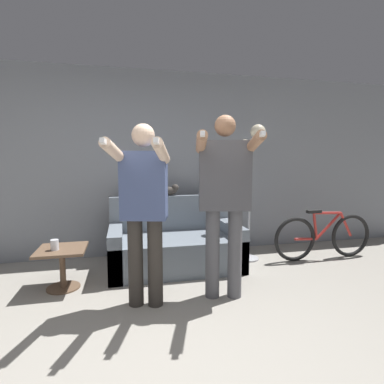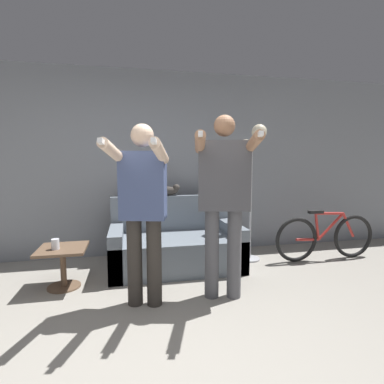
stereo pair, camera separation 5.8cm
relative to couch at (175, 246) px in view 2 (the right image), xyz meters
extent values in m
plane|color=gray|center=(-0.44, -1.80, -0.27)|extent=(16.00, 16.00, 0.00)
cube|color=gray|center=(-0.44, 0.63, 1.03)|extent=(10.00, 0.05, 2.60)
cube|color=slate|center=(0.00, -0.05, -0.07)|extent=(1.62, 0.90, 0.41)
cube|color=slate|center=(0.00, 0.33, 0.37)|extent=(1.62, 0.14, 0.47)
cube|color=slate|center=(-0.73, -0.05, 0.00)|extent=(0.16, 0.90, 0.55)
cube|color=slate|center=(0.73, -0.05, 0.00)|extent=(0.16, 0.90, 0.55)
cylinder|color=#38332D|center=(-0.53, -0.93, 0.14)|extent=(0.14, 0.14, 0.82)
cylinder|color=#38332D|center=(-0.35, -0.97, 0.14)|extent=(0.14, 0.14, 0.82)
cube|color=#475684|center=(-0.44, -0.95, 0.86)|extent=(0.45, 0.32, 0.62)
sphere|color=beige|center=(-0.44, -0.95, 1.31)|extent=(0.21, 0.21, 0.21)
cylinder|color=beige|center=(-0.69, -1.13, 1.16)|extent=(0.22, 0.51, 0.21)
cube|color=white|center=(-0.75, -1.37, 1.22)|extent=(0.07, 0.13, 0.06)
cylinder|color=beige|center=(-0.31, -1.23, 1.16)|extent=(0.22, 0.51, 0.21)
cube|color=white|center=(-0.37, -1.47, 1.22)|extent=(0.07, 0.13, 0.06)
cylinder|color=#56565B|center=(0.22, -0.93, 0.17)|extent=(0.14, 0.14, 0.88)
cylinder|color=#56565B|center=(0.44, -0.97, 0.17)|extent=(0.14, 0.14, 0.88)
cube|color=#4C4C51|center=(0.33, -0.95, 0.94)|extent=(0.53, 0.32, 0.66)
sphere|color=#9E7051|center=(0.33, -0.95, 1.41)|extent=(0.20, 0.20, 0.20)
cylinder|color=#9E7051|center=(0.05, -1.14, 1.24)|extent=(0.20, 0.52, 0.18)
cube|color=white|center=(0.00, -1.38, 1.29)|extent=(0.06, 0.13, 0.06)
cylinder|color=#9E7051|center=(0.50, -1.24, 1.24)|extent=(0.20, 0.52, 0.18)
cube|color=white|center=(0.45, -1.48, 1.29)|extent=(0.06, 0.13, 0.06)
ellipsoid|color=#3D3833|center=(-0.07, 0.33, 0.67)|extent=(0.33, 0.11, 0.12)
sphere|color=#3D3833|center=(0.07, 0.33, 0.71)|extent=(0.10, 0.10, 0.10)
ellipsoid|color=#3D3833|center=(-0.25, 0.35, 0.63)|extent=(0.18, 0.04, 0.04)
cone|color=#3D3833|center=(0.05, 0.31, 0.75)|extent=(0.03, 0.03, 0.03)
cone|color=#3D3833|center=(0.05, 0.35, 0.75)|extent=(0.03, 0.03, 0.03)
cylinder|color=#B2B2B7|center=(1.03, 0.05, -0.26)|extent=(0.29, 0.29, 0.02)
cylinder|color=#B2B2B7|center=(1.03, 0.05, 0.55)|extent=(0.03, 0.03, 1.65)
sphere|color=#F4E5C1|center=(1.13, 0.05, 1.46)|extent=(0.20, 0.20, 0.20)
sphere|color=#F4E5C1|center=(0.95, 0.05, 1.26)|extent=(0.20, 0.20, 0.20)
cylinder|color=brown|center=(-1.27, -0.39, -0.26)|extent=(0.34, 0.34, 0.02)
cylinder|color=brown|center=(-1.27, -0.39, -0.07)|extent=(0.06, 0.06, 0.41)
cube|color=brown|center=(-1.27, -0.39, 0.15)|extent=(0.49, 0.49, 0.03)
cylinder|color=silver|center=(-1.33, -0.44, 0.22)|extent=(0.08, 0.08, 0.11)
torus|color=black|center=(2.48, -0.17, 0.03)|extent=(0.60, 0.05, 0.60)
torus|color=black|center=(1.61, -0.17, 0.03)|extent=(0.60, 0.05, 0.60)
cylinder|color=#B72D28|center=(2.12, -0.17, 0.19)|extent=(0.39, 0.04, 0.37)
cylinder|color=#B72D28|center=(1.91, -0.17, 0.20)|extent=(0.10, 0.04, 0.37)
cylinder|color=#B72D28|center=(2.09, -0.17, 0.37)|extent=(0.42, 0.04, 0.05)
cylinder|color=#B72D28|center=(1.77, -0.17, 0.02)|extent=(0.33, 0.04, 0.05)
cylinder|color=#B72D28|center=(2.39, -0.17, 0.20)|extent=(0.21, 0.04, 0.35)
cube|color=black|center=(1.88, -0.17, 0.40)|extent=(0.20, 0.07, 0.04)
camera|label=1|loc=(-0.61, -3.68, 1.10)|focal=28.00mm
camera|label=2|loc=(-0.56, -3.69, 1.10)|focal=28.00mm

